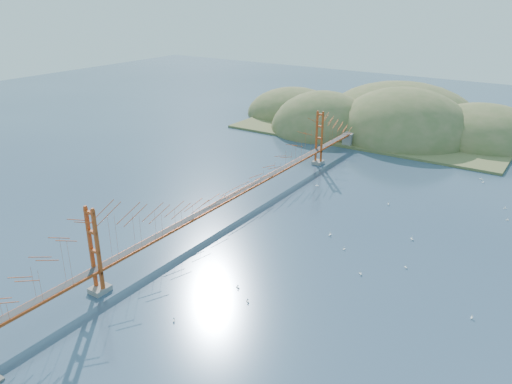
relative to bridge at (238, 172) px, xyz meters
The scene contains 18 objects.
ground 7.01m from the bridge, 90.00° to the right, with size 320.00×320.00×0.00m, color #2F445E.
bridge is the anchor object (origin of this frame).
far_headlands 68.73m from the bridge, 88.14° to the left, with size 84.00×58.00×25.00m.
sailboat_14 22.36m from the bridge, ahead, with size 0.50×0.51×0.57m.
sailboat_15 50.23m from the bridge, 49.22° to the left, with size 0.49×0.57×0.65m.
sailboat_1 27.85m from the bridge, 17.21° to the right, with size 0.60×0.60×0.64m.
sailboat_3 19.96m from the bridge, 71.33° to the left, with size 0.60×0.57×0.67m.
sailboat_2 31.21m from the bridge, ahead, with size 0.52×0.52×0.56m.
sailboat_6 28.30m from the bridge, 52.19° to the right, with size 0.57×0.57×0.61m.
sailboat_7 51.03m from the bridge, 51.02° to the left, with size 0.65×0.59×0.73m.
sailboat_10 32.57m from the bridge, 68.02° to the right, with size 0.52×0.52×0.56m.
sailboat_8 46.98m from the bridge, 34.55° to the left, with size 0.52×0.52×0.56m.
sailboat_5 42.12m from the bridge, 13.76° to the right, with size 0.47×0.54×0.62m.
sailboat_0 18.64m from the bridge, ahead, with size 0.49×0.61×0.72m.
sailboat_9 45.33m from the bridge, 28.42° to the left, with size 0.61×0.61×0.64m.
sailboat_16 29.75m from the bridge, 11.60° to the left, with size 0.70×0.70×0.73m.
sailboat_extra_0 27.53m from the bridge, 39.06° to the left, with size 0.54×0.56×0.63m.
sailboat_extra_1 25.27m from the bridge, 54.74° to the right, with size 0.56×0.52×0.63m.
Camera 1 is at (46.24, -63.69, 35.48)m, focal length 35.00 mm.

